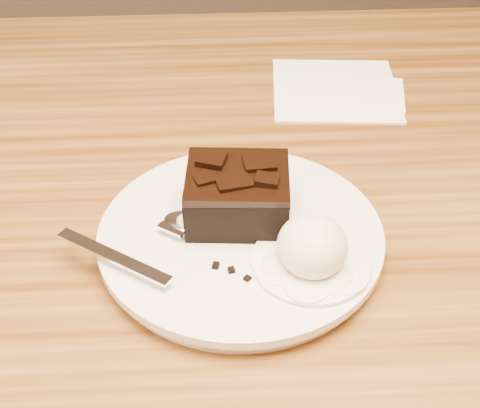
{
  "coord_description": "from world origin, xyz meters",
  "views": [
    {
      "loc": [
        0.09,
        -0.5,
        1.15
      ],
      "look_at": [
        0.11,
        -0.07,
        0.79
      ],
      "focal_mm": 51.46,
      "sensor_mm": 36.0,
      "label": 1
    }
  ],
  "objects_px": {
    "napkin": "(335,89)",
    "spoon": "(186,225)",
    "ice_cream_scoop": "(312,246)",
    "brownie": "(238,198)",
    "plate": "(241,239)"
  },
  "relations": [
    {
      "from": "ice_cream_scoop",
      "to": "napkin",
      "type": "bearing_deg",
      "value": 76.95
    },
    {
      "from": "plate",
      "to": "ice_cream_scoop",
      "type": "distance_m",
      "value": 0.07
    },
    {
      "from": "ice_cream_scoop",
      "to": "spoon",
      "type": "bearing_deg",
      "value": 154.87
    },
    {
      "from": "brownie",
      "to": "ice_cream_scoop",
      "type": "xyz_separation_m",
      "value": [
        0.05,
        -0.06,
        -0.0
      ]
    },
    {
      "from": "plate",
      "to": "napkin",
      "type": "bearing_deg",
      "value": 64.57
    },
    {
      "from": "ice_cream_scoop",
      "to": "spoon",
      "type": "height_order",
      "value": "ice_cream_scoop"
    },
    {
      "from": "ice_cream_scoop",
      "to": "spoon",
      "type": "xyz_separation_m",
      "value": [
        -0.1,
        0.05,
        -0.01
      ]
    },
    {
      "from": "plate",
      "to": "brownie",
      "type": "distance_m",
      "value": 0.04
    },
    {
      "from": "spoon",
      "to": "brownie",
      "type": "bearing_deg",
      "value": -36.24
    },
    {
      "from": "napkin",
      "to": "spoon",
      "type": "bearing_deg",
      "value": -123.52
    },
    {
      "from": "brownie",
      "to": "ice_cream_scoop",
      "type": "relative_size",
      "value": 1.43
    },
    {
      "from": "brownie",
      "to": "napkin",
      "type": "distance_m",
      "value": 0.27
    },
    {
      "from": "plate",
      "to": "napkin",
      "type": "height_order",
      "value": "plate"
    },
    {
      "from": "napkin",
      "to": "ice_cream_scoop",
      "type": "bearing_deg",
      "value": -103.05
    },
    {
      "from": "spoon",
      "to": "napkin",
      "type": "bearing_deg",
      "value": 1.0
    }
  ]
}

